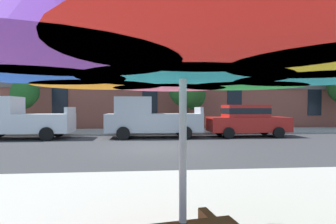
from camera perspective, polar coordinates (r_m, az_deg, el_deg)
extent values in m
plane|color=#38383A|center=(11.25, -2.60, -7.47)|extent=(120.00, 120.00, 0.00)
cube|color=#B2ADA3|center=(18.00, -3.62, -4.05)|extent=(56.00, 3.60, 0.12)
cube|color=#934C3D|center=(27.30, -4.17, 17.98)|extent=(44.70, 12.00, 19.20)
cube|color=#6B6056|center=(20.14, -3.81, 5.44)|extent=(43.81, 0.08, 0.36)
cube|color=#6B6056|center=(20.63, -3.82, 14.34)|extent=(43.81, 0.08, 0.36)
cube|color=silver|center=(16.11, -28.21, -2.08)|extent=(5.10, 1.90, 0.96)
cube|color=silver|center=(15.30, -19.68, 0.30)|extent=(0.16, 1.75, 0.36)
cylinder|color=black|center=(16.50, -21.83, -3.62)|extent=(0.68, 0.22, 0.68)
cylinder|color=black|center=(14.70, -23.95, -4.21)|extent=(0.68, 0.22, 0.68)
cube|color=#A8AAB2|center=(14.85, -2.96, -2.21)|extent=(5.10, 1.90, 0.96)
cube|color=#A8AAB2|center=(14.82, -7.22, 1.38)|extent=(1.90, 1.75, 0.90)
cube|color=#A8AAB2|center=(15.13, 6.42, 0.35)|extent=(0.16, 1.75, 0.36)
cylinder|color=black|center=(15.97, 2.59, -3.70)|extent=(0.68, 0.22, 0.68)
cylinder|color=black|center=(14.10, 3.65, -4.34)|extent=(0.68, 0.22, 0.68)
cylinder|color=black|center=(15.85, -8.83, -3.75)|extent=(0.68, 0.22, 0.68)
cylinder|color=black|center=(13.96, -9.32, -4.40)|extent=(0.68, 0.22, 0.68)
cube|color=#B21E19|center=(15.96, 16.24, -2.45)|extent=(4.40, 1.76, 0.80)
cube|color=#B21E19|center=(15.87, 15.75, 0.21)|extent=(2.30, 1.55, 0.68)
cube|color=black|center=(15.87, 15.75, 0.21)|extent=(2.32, 1.57, 0.32)
cylinder|color=black|center=(17.33, 19.37, -3.52)|extent=(0.60, 0.22, 0.60)
cylinder|color=black|center=(15.75, 22.05, -3.99)|extent=(0.60, 0.22, 0.60)
cylinder|color=black|center=(16.38, 10.65, -3.74)|extent=(0.60, 0.22, 0.60)
cylinder|color=black|center=(14.70, 12.53, -4.30)|extent=(0.60, 0.22, 0.60)
cylinder|color=brown|center=(19.83, -27.95, -1.28)|extent=(0.21, 0.21, 1.79)
sphere|color=#236023|center=(19.74, -27.60, 3.64)|extent=(1.72, 1.72, 1.72)
sphere|color=#236023|center=(19.60, -27.55, 3.00)|extent=(1.41, 1.41, 1.41)
sphere|color=#236023|center=(19.88, -27.98, 2.77)|extent=(1.55, 1.55, 1.55)
cylinder|color=brown|center=(18.42, 4.34, -1.48)|extent=(0.21, 0.21, 1.70)
sphere|color=#236023|center=(18.38, 4.27, 4.69)|extent=(1.72, 1.72, 1.72)
sphere|color=#236023|center=(18.31, 3.91, 4.75)|extent=(2.43, 2.43, 2.43)
sphere|color=#236023|center=(18.72, 4.87, 3.54)|extent=(1.96, 1.96, 1.96)
cylinder|color=silver|center=(2.20, 3.10, -12.50)|extent=(0.06, 0.06, 2.32)
cone|color=#199EB2|center=(2.57, 28.32, 10.58)|extent=(1.30, 1.30, 0.43)
cone|color=green|center=(3.11, 15.32, 9.00)|extent=(1.30, 1.30, 0.43)
cone|color=#E5668C|center=(3.25, 0.29, 8.70)|extent=(1.30, 1.30, 0.43)
cone|color=orange|center=(2.95, -14.33, 9.43)|extent=(1.30, 1.30, 0.43)
cone|color=blue|center=(2.29, -25.53, 11.78)|extent=(1.30, 1.30, 0.43)
cone|color=#662D9E|center=(1.48, -24.20, 17.82)|extent=(1.30, 1.30, 0.43)
cone|color=#199EB2|center=(2.19, 3.13, 13.48)|extent=(1.63, 1.63, 0.51)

